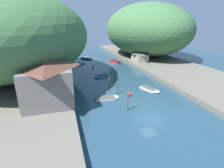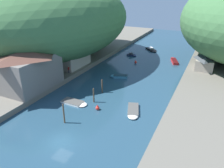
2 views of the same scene
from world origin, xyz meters
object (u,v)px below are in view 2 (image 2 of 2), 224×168
object	(u,v)px
boat_open_rowboat	(152,50)
channel_buoy_far	(136,62)
boat_moored_right	(132,55)
waterfront_building	(28,68)
person_on_quay	(71,68)
right_bank_cottage	(206,60)
boat_far_upstream	(133,111)
boathouse_shed	(71,56)
boat_small_dinghy	(75,103)
boat_navy_launch	(174,61)
boat_white_cruiser	(118,76)
channel_buoy_near	(97,108)
person_by_boathouse	(69,69)

from	to	relation	value
boat_open_rowboat	channel_buoy_far	world-z (taller)	channel_buoy_far
boat_moored_right	boat_open_rowboat	xyz separation A→B (m)	(3.81, 9.12, -0.01)
waterfront_building	person_on_quay	world-z (taller)	waterfront_building
right_bank_cottage	boat_far_upstream	world-z (taller)	right_bank_cottage
waterfront_building	channel_buoy_far	world-z (taller)	waterfront_building
person_on_quay	right_bank_cottage	bearing A→B (deg)	-43.74
right_bank_cottage	person_on_quay	distance (m)	34.02
boat_moored_right	boat_far_upstream	xyz separation A→B (m)	(12.54, -32.30, -0.06)
boathouse_shed	person_on_quay	distance (m)	4.68
boat_small_dinghy	boat_navy_launch	xyz separation A→B (m)	(11.83, 33.96, 0.13)
boat_open_rowboat	boat_moored_right	bearing A→B (deg)	26.55
boat_open_rowboat	boat_small_dinghy	bearing A→B (deg)	46.17
right_bank_cottage	boat_white_cruiser	xyz separation A→B (m)	(-18.48, -12.70, -2.94)
boathouse_shed	boat_small_dinghy	xyz separation A→B (m)	(11.56, -15.32, -3.47)
boathouse_shed	boat_navy_launch	distance (m)	30.09
boat_white_cruiser	channel_buoy_near	distance (m)	15.94
waterfront_building	channel_buoy_near	distance (m)	17.06
waterfront_building	person_by_boathouse	world-z (taller)	waterfront_building
waterfront_building	channel_buoy_near	size ratio (longest dim) A/B	11.65
waterfront_building	boat_moored_right	xyz separation A→B (m)	(9.92, 33.57, -5.05)
right_bank_cottage	boat_far_upstream	size ratio (longest dim) A/B	1.31
boat_white_cruiser	boathouse_shed	bearing A→B (deg)	71.60
boat_moored_right	channel_buoy_near	world-z (taller)	channel_buoy_near
right_bank_cottage	channel_buoy_far	distance (m)	18.63
boat_moored_right	channel_buoy_near	distance (m)	34.75
waterfront_building	right_bank_cottage	distance (m)	42.39
boathouse_shed	channel_buoy_near	size ratio (longest dim) A/B	9.12
waterfront_building	boat_navy_launch	distance (m)	41.10
channel_buoy_far	person_by_boathouse	distance (m)	20.38
boathouse_shed	channel_buoy_near	xyz separation A→B (m)	(16.46, -15.46, -3.24)
boat_far_upstream	boat_navy_launch	size ratio (longest dim) A/B	0.86
boat_moored_right	boat_navy_launch	size ratio (longest dim) A/B	0.50
boat_open_rowboat	boat_white_cruiser	world-z (taller)	boat_open_rowboat
boat_navy_launch	boat_white_cruiser	size ratio (longest dim) A/B	1.47
waterfront_building	person_by_boathouse	xyz separation A→B (m)	(2.43, 10.04, -3.27)
boat_white_cruiser	person_by_boathouse	distance (m)	12.25
boat_small_dinghy	boat_far_upstream	bearing A→B (deg)	99.93
right_bank_cottage	channel_buoy_far	world-z (taller)	right_bank_cottage
right_bank_cottage	boat_moored_right	xyz separation A→B (m)	(-22.02, 5.77, -2.96)
boat_moored_right	boat_small_dinghy	distance (m)	34.05
boat_moored_right	person_by_boathouse	world-z (taller)	person_by_boathouse
right_bank_cottage	boat_open_rowboat	size ratio (longest dim) A/B	1.28
boat_open_rowboat	boat_small_dinghy	distance (m)	43.20
boat_navy_launch	person_on_quay	size ratio (longest dim) A/B	3.90
waterfront_building	boathouse_shed	size ratio (longest dim) A/B	1.28
boathouse_shed	person_on_quay	bearing A→B (deg)	-56.93
boathouse_shed	boat_navy_launch	size ratio (longest dim) A/B	1.49
boat_open_rowboat	person_by_boathouse	world-z (taller)	person_by_boathouse
boat_far_upstream	person_on_quay	xyz separation A→B (m)	(-20.19, 9.92, 1.84)
boat_moored_right	boat_far_upstream	size ratio (longest dim) A/B	0.58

